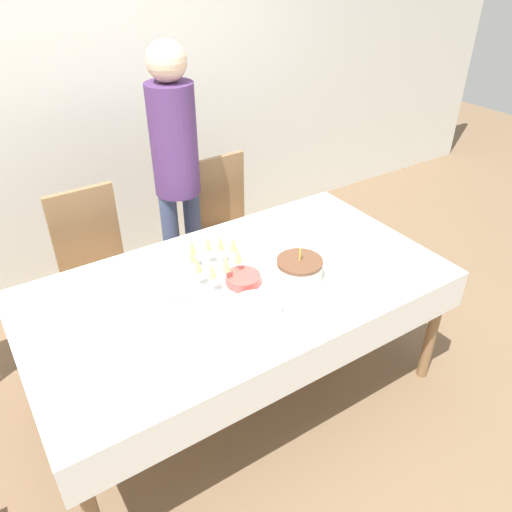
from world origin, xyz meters
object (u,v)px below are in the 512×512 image
object	(u,v)px
plate_stack_main	(256,308)
person_standing	(176,159)
dining_chair_far_left	(96,262)
birthday_cake	(299,269)
champagne_tray	(213,261)
plate_stack_dessert	(243,279)
dining_chair_far_right	(228,222)

from	to	relation	value
plate_stack_main	person_standing	distance (m)	1.21
dining_chair_far_left	plate_stack_main	distance (m)	1.22
birthday_cake	person_standing	xyz separation A→B (m)	(-0.15, 1.05, 0.25)
champagne_tray	dining_chair_far_left	bearing A→B (deg)	116.99
plate_stack_dessert	person_standing	distance (m)	0.99
person_standing	plate_stack_dessert	bearing A→B (deg)	-96.65
dining_chair_far_left	plate_stack_dessert	bearing A→B (deg)	-62.16
dining_chair_far_left	birthday_cake	bearing A→B (deg)	-53.80
dining_chair_far_right	plate_stack_main	xyz separation A→B (m)	(-0.50, -1.12, 0.22)
birthday_cake	plate_stack_main	xyz separation A→B (m)	(-0.33, -0.11, -0.03)
birthday_cake	plate_stack_dessert	bearing A→B (deg)	157.67
birthday_cake	plate_stack_main	distance (m)	0.35
plate_stack_dessert	champagne_tray	bearing A→B (deg)	122.37
champagne_tray	person_standing	world-z (taller)	person_standing
champagne_tray	birthday_cake	bearing A→B (deg)	-35.02
dining_chair_far_left	dining_chair_far_right	bearing A→B (deg)	-0.01
plate_stack_main	person_standing	bearing A→B (deg)	81.50
dining_chair_far_right	birthday_cake	world-z (taller)	dining_chair_far_right
birthday_cake	plate_stack_dessert	size ratio (longest dim) A/B	1.31
champagne_tray	plate_stack_main	bearing A→B (deg)	-86.13
person_standing	plate_stack_main	bearing A→B (deg)	-98.50
dining_chair_far_right	birthday_cake	size ratio (longest dim) A/B	4.23
plate_stack_main	plate_stack_dessert	xyz separation A→B (m)	(0.06, 0.22, 0.01)
birthday_cake	plate_stack_main	bearing A→B (deg)	-161.69
plate_stack_main	plate_stack_dessert	world-z (taller)	plate_stack_dessert
dining_chair_far_right	plate_stack_main	size ratio (longest dim) A/B	4.12
dining_chair_far_left	dining_chair_far_right	size ratio (longest dim) A/B	1.00
dining_chair_far_left	plate_stack_dessert	world-z (taller)	dining_chair_far_left
dining_chair_far_right	dining_chair_far_left	bearing A→B (deg)	179.99
dining_chair_far_right	person_standing	size ratio (longest dim) A/B	0.56
dining_chair_far_left	plate_stack_main	world-z (taller)	dining_chair_far_left
dining_chair_far_right	plate_stack_main	bearing A→B (deg)	-113.99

